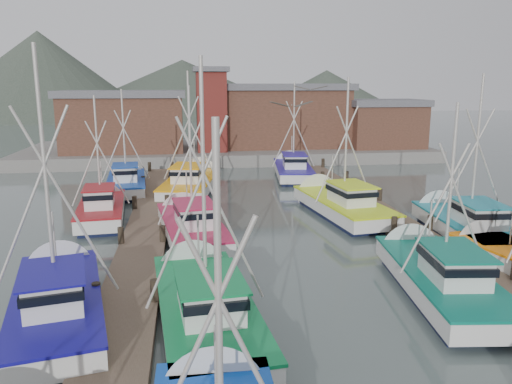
{
  "coord_description": "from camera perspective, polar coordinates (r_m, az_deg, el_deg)",
  "views": [
    {
      "loc": [
        -4.76,
        -18.97,
        7.97
      ],
      "look_at": [
        -1.25,
        5.71,
        2.6
      ],
      "focal_mm": 35.0,
      "sensor_mm": 36.0,
      "label": 1
    }
  ],
  "objects": [
    {
      "name": "ground",
      "position": [
        21.12,
        5.63,
        -10.08
      ],
      "size": [
        260.0,
        260.0,
        0.0
      ],
      "primitive_type": "plane",
      "color": "#4A5955",
      "rests_on": "ground"
    },
    {
      "name": "dock_left",
      "position": [
        24.39,
        -13.03,
        -6.72
      ],
      "size": [
        2.3,
        46.0,
        1.5
      ],
      "color": "brown",
      "rests_on": "ground"
    },
    {
      "name": "dock_right",
      "position": [
        26.98,
        18.22,
        -5.19
      ],
      "size": [
        2.3,
        46.0,
        1.5
      ],
      "color": "brown",
      "rests_on": "ground"
    },
    {
      "name": "quay",
      "position": [
        56.65,
        -3.22,
        4.66
      ],
      "size": [
        44.0,
        16.0,
        1.2
      ],
      "primitive_type": "cube",
      "color": "gray",
      "rests_on": "ground"
    },
    {
      "name": "shed_left",
      "position": [
        54.45,
        -14.8,
        7.93
      ],
      "size": [
        12.72,
        8.48,
        6.2
      ],
      "color": "brown",
      "rests_on": "quay"
    },
    {
      "name": "shed_center",
      "position": [
        57.09,
        2.82,
        8.84
      ],
      "size": [
        14.84,
        9.54,
        6.9
      ],
      "color": "brown",
      "rests_on": "quay"
    },
    {
      "name": "shed_right",
      "position": [
        57.41,
        14.33,
        7.65
      ],
      "size": [
        8.48,
        6.36,
        5.2
      ],
      "color": "brown",
      "rests_on": "quay"
    },
    {
      "name": "lookout_tower",
      "position": [
        52.1,
        -5.12,
        9.44
      ],
      "size": [
        3.6,
        3.6,
        8.5
      ],
      "color": "maroon",
      "rests_on": "quay"
    },
    {
      "name": "distant_hills",
      "position": [
        142.01,
        -11.44,
        8.7
      ],
      "size": [
        175.0,
        140.0,
        42.0
      ],
      "color": "#4A5547",
      "rests_on": "ground"
    },
    {
      "name": "boat_4",
      "position": [
        17.49,
        -6.03,
        -12.53
      ],
      "size": [
        3.87,
        9.63,
        9.64
      ],
      "rotation": [
        0.0,
        0.0,
        0.1
      ],
      "color": "#111839",
      "rests_on": "ground"
    },
    {
      "name": "boat_5",
      "position": [
        21.0,
        19.87,
        -8.92
      ],
      "size": [
        3.85,
        9.35,
        8.15
      ],
      "rotation": [
        0.0,
        0.0,
        -0.12
      ],
      "color": "#111839",
      "rests_on": "ground"
    },
    {
      "name": "boat_6",
      "position": [
        19.02,
        -21.7,
        -11.26
      ],
      "size": [
        4.5,
        9.4,
        9.98
      ],
      "rotation": [
        0.0,
        0.0,
        0.2
      ],
      "color": "#111839",
      "rests_on": "ground"
    },
    {
      "name": "boat_8",
      "position": [
        26.66,
        -7.51,
        -3.82
      ],
      "size": [
        3.94,
        9.2,
        8.7
      ],
      "rotation": [
        0.0,
        0.0,
        0.14
      ],
      "color": "#111839",
      "rests_on": "ground"
    },
    {
      "name": "boat_9",
      "position": [
        31.64,
        9.4,
        -1.33
      ],
      "size": [
        4.25,
        10.09,
        9.3
      ],
      "rotation": [
        0.0,
        0.0,
        0.13
      ],
      "color": "#111839",
      "rests_on": "ground"
    },
    {
      "name": "boat_10",
      "position": [
        31.48,
        -17.17,
        -1.79
      ],
      "size": [
        3.29,
        8.3,
        8.03
      ],
      "rotation": [
        0.0,
        0.0,
        0.09
      ],
      "color": "#111839",
      "rests_on": "ground"
    },
    {
      "name": "boat_11",
      "position": [
        28.82,
        22.58,
        -3.45
      ],
      "size": [
        3.79,
        9.29,
        9.32
      ],
      "rotation": [
        0.0,
        0.0,
        -0.08
      ],
      "color": "#111839",
      "rests_on": "ground"
    },
    {
      "name": "boat_12",
      "position": [
        38.51,
        -7.27,
        1.15
      ],
      "size": [
        5.05,
        10.74,
        9.93
      ],
      "rotation": [
        0.0,
        0.0,
        -0.19
      ],
      "color": "#111839",
      "rests_on": "ground"
    },
    {
      "name": "boat_13",
      "position": [
        44.14,
        4.19,
        2.61
      ],
      "size": [
        4.01,
        9.62,
        9.08
      ],
      "rotation": [
        0.0,
        0.0,
        -0.13
      ],
      "color": "#111839",
      "rests_on": "ground"
    },
    {
      "name": "boat_14",
      "position": [
        39.34,
        -14.57,
        1.08
      ],
      "size": [
        3.47,
        8.91,
        8.38
      ],
      "rotation": [
        0.0,
        0.0,
        0.09
      ],
      "color": "#111839",
      "rests_on": "ground"
    },
    {
      "name": "gull_near",
      "position": [
        16.56,
        4.11,
        9.9
      ],
      "size": [
        1.51,
        0.66,
        0.24
      ],
      "rotation": [
        0.0,
        0.0,
        0.52
      ],
      "color": "gray",
      "rests_on": "ground"
    },
    {
      "name": "gull_far",
      "position": [
        22.14,
        6.25,
        11.69
      ],
      "size": [
        1.47,
        0.64,
        0.24
      ],
      "rotation": [
        0.0,
        0.0,
        -0.67
      ],
      "color": "gray",
      "rests_on": "ground"
    }
  ]
}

